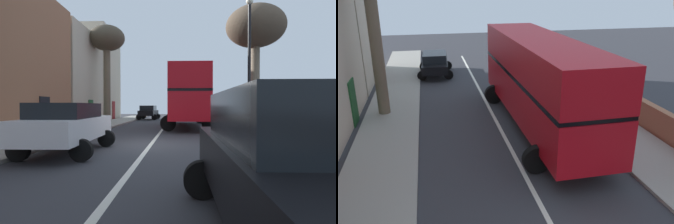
{
  "view_description": "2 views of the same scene",
  "coord_description": "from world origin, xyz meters",
  "views": [
    {
      "loc": [
        1.2,
        -11.18,
        1.57
      ],
      "look_at": [
        0.53,
        3.6,
        1.24
      ],
      "focal_mm": 29.38,
      "sensor_mm": 36.0,
      "label": 1
    },
    {
      "loc": [
        -2.94,
        -4.51,
        6.26
      ],
      "look_at": [
        0.04,
        8.85,
        1.19
      ],
      "focal_mm": 37.6,
      "sensor_mm": 36.0,
      "label": 2
    }
  ],
  "objects": [
    {
      "name": "parked_car_black_left_3",
      "position": [
        -2.5,
        20.55,
        0.92
      ],
      "size": [
        2.54,
        4.66,
        1.62
      ],
      "color": "black",
      "rests_on": "ground"
    },
    {
      "name": "double_decker_bus",
      "position": [
        1.7,
        9.68,
        2.36
      ],
      "size": [
        3.6,
        11.33,
        4.06
      ],
      "color": "red",
      "rests_on": "ground"
    }
  ]
}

